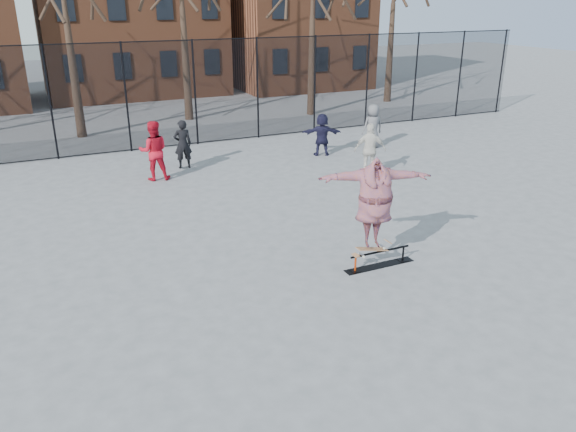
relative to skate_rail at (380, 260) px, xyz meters
name	(u,v)px	position (x,y,z in m)	size (l,w,h in m)	color
ground	(331,299)	(-1.65, -0.82, -0.14)	(100.00, 100.00, 0.00)	slate
skate_rail	(380,260)	(0.00, 0.00, 0.00)	(1.66, 0.25, 0.36)	black
skateboard	(372,250)	(-0.22, 0.00, 0.27)	(0.80, 0.19, 0.10)	#945F3B
skater	(375,206)	(-0.22, 0.00, 1.28)	(2.37, 0.65, 1.93)	#483689
bystander_black	(183,144)	(-1.83, 9.16, 0.68)	(0.60, 0.39, 1.65)	black
bystander_red	(154,151)	(-3.00, 8.25, 0.80)	(0.92, 0.71, 1.88)	red
bystander_white	(370,150)	(3.41, 5.74, 0.72)	(1.01, 0.42, 1.72)	silver
bystander_navy	(322,134)	(3.21, 8.63, 0.63)	(1.44, 0.46, 1.55)	#1B1A34
bystander_extra	(373,126)	(5.50, 8.78, 0.69)	(0.82, 0.53, 1.67)	#5B5B5F
fence	(164,94)	(-1.67, 12.18, 1.91)	(34.03, 0.07, 4.00)	black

